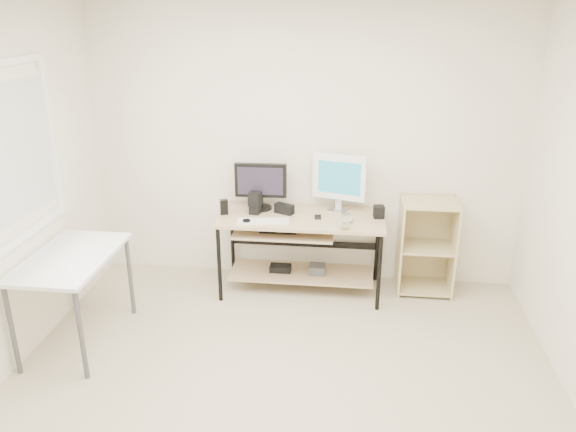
% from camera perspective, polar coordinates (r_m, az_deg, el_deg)
% --- Properties ---
extents(room, '(4.01, 4.01, 2.62)m').
position_cam_1_polar(room, '(3.40, -3.42, -0.66)').
color(room, '#B9AA8E').
rests_on(room, ground).
extents(desk, '(1.50, 0.65, 0.75)m').
position_cam_1_polar(desk, '(5.17, 1.06, -2.17)').
color(desk, tan).
rests_on(desk, ground).
extents(side_table, '(0.60, 1.00, 0.75)m').
position_cam_1_polar(side_table, '(4.64, -21.18, -4.71)').
color(side_table, white).
rests_on(side_table, ground).
extents(shelf_unit, '(0.50, 0.40, 0.90)m').
position_cam_1_polar(shelf_unit, '(5.38, 13.82, -2.85)').
color(shelf_unit, tan).
rests_on(shelf_unit, ground).
extents(black_monitor, '(0.48, 0.20, 0.44)m').
position_cam_1_polar(black_monitor, '(5.18, -2.79, 3.34)').
color(black_monitor, black).
rests_on(black_monitor, desk).
extents(white_imac, '(0.49, 0.18, 0.53)m').
position_cam_1_polar(white_imac, '(5.14, 5.24, 3.79)').
color(white_imac, silver).
rests_on(white_imac, desk).
extents(keyboard, '(0.47, 0.19, 0.02)m').
position_cam_1_polar(keyboard, '(4.95, -2.53, -0.52)').
color(keyboard, white).
rests_on(keyboard, desk).
extents(mouse, '(0.09, 0.13, 0.04)m').
position_cam_1_polar(mouse, '(4.98, 6.19, -0.29)').
color(mouse, '#B3B3B8').
rests_on(mouse, desk).
extents(center_speaker, '(0.19, 0.14, 0.09)m').
position_cam_1_polar(center_speaker, '(5.13, -0.38, 0.74)').
color(center_speaker, black).
rests_on(center_speaker, desk).
extents(speaker_left, '(0.12, 0.12, 0.21)m').
position_cam_1_polar(speaker_left, '(5.11, -3.37, 1.39)').
color(speaker_left, black).
rests_on(speaker_left, desk).
extents(speaker_right, '(0.10, 0.10, 0.11)m').
position_cam_1_polar(speaker_right, '(5.09, 9.22, 0.42)').
color(speaker_right, black).
rests_on(speaker_right, desk).
extents(audio_controller, '(0.08, 0.07, 0.14)m').
position_cam_1_polar(audio_controller, '(5.13, -6.53, 0.91)').
color(audio_controller, black).
rests_on(audio_controller, desk).
extents(volume_puck, '(0.07, 0.07, 0.03)m').
position_cam_1_polar(volume_puck, '(4.93, -4.24, -0.56)').
color(volume_puck, black).
rests_on(volume_puck, desk).
extents(smartphone, '(0.07, 0.11, 0.01)m').
position_cam_1_polar(smartphone, '(5.05, 3.05, -0.10)').
color(smartphone, black).
rests_on(smartphone, desk).
extents(coaster, '(0.11, 0.11, 0.01)m').
position_cam_1_polar(coaster, '(4.81, 5.83, -1.33)').
color(coaster, '#AC874D').
rests_on(coaster, desk).
extents(drinking_glass, '(0.08, 0.08, 0.14)m').
position_cam_1_polar(drinking_glass, '(4.78, 5.86, -0.54)').
color(drinking_glass, white).
rests_on(drinking_glass, coaster).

